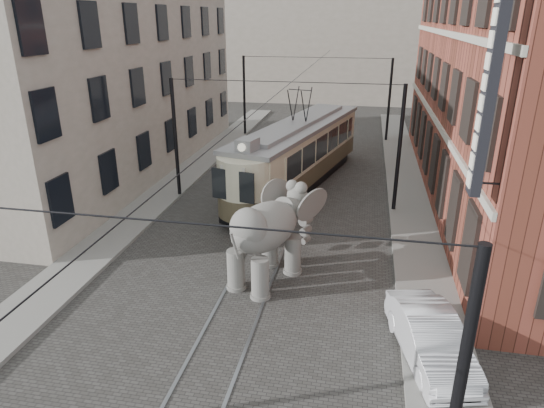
# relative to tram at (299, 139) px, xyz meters

# --- Properties ---
(ground) EXTENTS (120.00, 120.00, 0.00)m
(ground) POSITION_rel_tram_xyz_m (-0.18, -8.93, -2.62)
(ground) COLOR #3B3936
(tram_rails) EXTENTS (1.54, 80.00, 0.02)m
(tram_rails) POSITION_rel_tram_xyz_m (-0.18, -8.93, -2.61)
(tram_rails) COLOR slate
(tram_rails) RESTS_ON ground
(sidewalk_right) EXTENTS (2.00, 60.00, 0.15)m
(sidewalk_right) POSITION_rel_tram_xyz_m (5.82, -8.93, -2.55)
(sidewalk_right) COLOR slate
(sidewalk_right) RESTS_ON ground
(sidewalk_left) EXTENTS (2.00, 60.00, 0.15)m
(sidewalk_left) POSITION_rel_tram_xyz_m (-6.68, -8.93, -2.55)
(sidewalk_left) COLOR slate
(sidewalk_left) RESTS_ON ground
(brick_building) EXTENTS (8.00, 26.00, 12.00)m
(brick_building) POSITION_rel_tram_xyz_m (10.82, 0.07, 3.38)
(brick_building) COLOR brown
(brick_building) RESTS_ON ground
(stucco_building) EXTENTS (7.00, 24.00, 10.00)m
(stucco_building) POSITION_rel_tram_xyz_m (-11.18, 1.07, 2.38)
(stucco_building) COLOR gray
(stucco_building) RESTS_ON ground
(distant_block) EXTENTS (28.00, 10.00, 14.00)m
(distant_block) POSITION_rel_tram_xyz_m (-0.18, 31.07, 4.38)
(distant_block) COLOR gray
(distant_block) RESTS_ON ground
(catenary) EXTENTS (11.00, 30.20, 6.00)m
(catenary) POSITION_rel_tram_xyz_m (-0.38, -3.93, 0.38)
(catenary) COLOR black
(catenary) RESTS_ON ground
(tram) EXTENTS (5.84, 13.48, 5.24)m
(tram) POSITION_rel_tram_xyz_m (0.00, 0.00, 0.00)
(tram) COLOR beige
(tram) RESTS_ON ground
(elephant) EXTENTS (4.69, 5.90, 3.18)m
(elephant) POSITION_rel_tram_xyz_m (0.30, -10.36, -1.03)
(elephant) COLOR #625F5B
(elephant) RESTS_ON ground
(parked_car) EXTENTS (2.35, 4.26, 1.33)m
(parked_car) POSITION_rel_tram_xyz_m (5.52, -13.59, -1.96)
(parked_car) COLOR #BDBCC2
(parked_car) RESTS_ON ground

